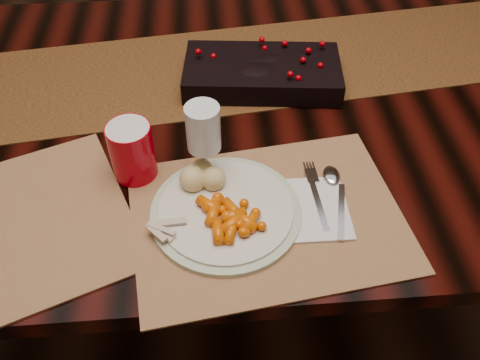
{
  "coord_description": "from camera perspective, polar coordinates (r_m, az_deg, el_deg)",
  "views": [
    {
      "loc": [
        -0.03,
        -0.89,
        1.45
      ],
      "look_at": [
        0.02,
        -0.27,
        0.8
      ],
      "focal_mm": 38.0,
      "sensor_mm": 36.0,
      "label": 1
    }
  ],
  "objects": [
    {
      "name": "placemat_main",
      "position": [
        0.91,
        3.06,
        -4.13
      ],
      "size": [
        0.52,
        0.41,
        0.0
      ],
      "primitive_type": "cube",
      "rotation": [
        0.0,
        0.0,
        0.13
      ],
      "color": "#936140",
      "rests_on": "dining_table"
    },
    {
      "name": "napkin",
      "position": [
        0.92,
        8.1,
        -3.2
      ],
      "size": [
        0.13,
        0.15,
        0.01
      ],
      "primitive_type": "cube",
      "rotation": [
        0.0,
        0.0,
        -0.01
      ],
      "color": "silver",
      "rests_on": "placemat_main"
    },
    {
      "name": "floor",
      "position": [
        1.7,
        -1.41,
        -11.81
      ],
      "size": [
        5.0,
        5.0,
        0.0
      ],
      "primitive_type": "plane",
      "color": "black",
      "rests_on": "ground"
    },
    {
      "name": "dining_table",
      "position": [
        1.4,
        -1.69,
        -3.79
      ],
      "size": [
        1.8,
        1.0,
        0.75
      ],
      "primitive_type": "cube",
      "color": "black",
      "rests_on": "floor"
    },
    {
      "name": "fork",
      "position": [
        0.93,
        8.64,
        -1.94
      ],
      "size": [
        0.03,
        0.15,
        0.0
      ],
      "primitive_type": null,
      "rotation": [
        0.0,
        0.0,
        0.04
      ],
      "color": "silver",
      "rests_on": "napkin"
    },
    {
      "name": "turkey_shreds",
      "position": [
        0.87,
        -8.66,
        -4.98
      ],
      "size": [
        0.09,
        0.09,
        0.02
      ],
      "primitive_type": null,
      "rotation": [
        0.0,
        0.0,
        -0.31
      ],
      "color": "#CEA88D",
      "rests_on": "dinner_plate"
    },
    {
      "name": "baby_carrots",
      "position": [
        0.87,
        -1.7,
        -4.17
      ],
      "size": [
        0.12,
        0.11,
        0.02
      ],
      "primitive_type": null,
      "rotation": [
        0.0,
        0.0,
        -0.27
      ],
      "color": "#D05402",
      "rests_on": "dinner_plate"
    },
    {
      "name": "wine_glass",
      "position": [
        0.91,
        -4.03,
        3.9
      ],
      "size": [
        0.07,
        0.07,
        0.17
      ],
      "primitive_type": null,
      "rotation": [
        0.0,
        0.0,
        -0.16
      ],
      "color": "silver",
      "rests_on": "dining_table"
    },
    {
      "name": "spoon",
      "position": [
        0.93,
        10.95,
        -2.16
      ],
      "size": [
        0.07,
        0.16,
        0.0
      ],
      "primitive_type": null,
      "rotation": [
        0.0,
        0.0,
        -0.23
      ],
      "color": "white",
      "rests_on": "napkin"
    },
    {
      "name": "mashed_potatoes",
      "position": [
        0.93,
        -4.24,
        1.15
      ],
      "size": [
        0.1,
        0.1,
        0.05
      ],
      "primitive_type": null,
      "rotation": [
        0.0,
        0.0,
        -0.27
      ],
      "color": "beige",
      "rests_on": "dinner_plate"
    },
    {
      "name": "centerpiece",
      "position": [
        1.18,
        2.52,
        12.29
      ],
      "size": [
        0.37,
        0.22,
        0.07
      ],
      "primitive_type": null,
      "rotation": [
        0.0,
        0.0,
        -0.11
      ],
      "color": "black",
      "rests_on": "table_runner"
    },
    {
      "name": "red_cup",
      "position": [
        0.96,
        -12.02,
        3.19
      ],
      "size": [
        0.11,
        0.11,
        0.11
      ],
      "primitive_type": "cylinder",
      "rotation": [
        0.0,
        0.0,
        -0.36
      ],
      "color": "#AB0010",
      "rests_on": "placemat_main"
    },
    {
      "name": "dinner_plate",
      "position": [
        0.9,
        -1.6,
        -3.51
      ],
      "size": [
        0.34,
        0.34,
        0.01
      ],
      "primitive_type": "cylinder",
      "rotation": [
        0.0,
        0.0,
        0.35
      ],
      "color": "silver",
      "rests_on": "placemat_main"
    },
    {
      "name": "table_runner",
      "position": [
        1.25,
        -0.13,
        12.6
      ],
      "size": [
        1.74,
        0.55,
        0.0
      ],
      "primitive_type": "cube",
      "rotation": [
        0.0,
        0.0,
        0.12
      ],
      "color": "#453011",
      "rests_on": "dining_table"
    }
  ]
}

